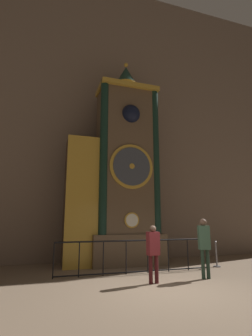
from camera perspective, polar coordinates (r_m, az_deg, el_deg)
The scene contains 7 objects.
ground_plane at distance 7.34m, azimuth 9.64°, elevation -24.88°, with size 28.00×28.00×0.00m, color #75604C.
cathedral_back_wall at distance 13.58m, azimuth -3.15°, elevation 12.35°, with size 24.00×0.32×14.44m.
clock_tower at distance 11.25m, azimuth -1.79°, elevation -1.22°, with size 4.10×1.84×9.12m.
railing_fence at distance 9.35m, azimuth 2.43°, elevation -18.30°, with size 5.51×0.05×1.09m.
visitor_near at distance 7.91m, azimuth 5.94°, elevation -17.00°, with size 0.36×0.25×1.60m.
visitor_far at distance 8.81m, azimuth 16.65°, elevation -15.14°, with size 0.39×0.32×1.79m.
stanchion_post at distance 11.26m, azimuth 19.12°, elevation -18.10°, with size 0.28×0.28×0.97m.
Camera 1 is at (-3.25, -6.35, 1.71)m, focal length 28.00 mm.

